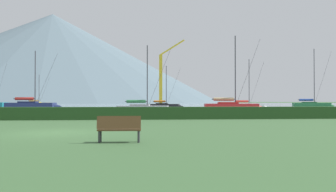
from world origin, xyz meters
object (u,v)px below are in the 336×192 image
sailboat_slip_2 (144,109)px  sailboat_slip_7 (232,107)px  park_bench_under_tree (119,128)px  sailboat_slip_6 (247,106)px  sailboat_slip_4 (164,106)px  sailboat_slip_5 (312,105)px  sailboat_slip_0 (32,106)px  dock_crane (162,83)px  sailboat_slip_1 (37,104)px

sailboat_slip_2 → sailboat_slip_7: (12.13, 5.17, 0.12)m
park_bench_under_tree → sailboat_slip_6: bearing=67.7°
sailboat_slip_4 → park_bench_under_tree: 51.65m
sailboat_slip_4 → sailboat_slip_6: (14.48, -5.61, 0.01)m
sailboat_slip_5 → sailboat_slip_6: (-16.30, -7.39, -0.13)m
sailboat_slip_4 → park_bench_under_tree: sailboat_slip_4 is taller
sailboat_slip_4 → sailboat_slip_7: bearing=-53.1°
sailboat_slip_4 → sailboat_slip_5: (30.78, 1.78, 0.14)m
sailboat_slip_4 → sailboat_slip_6: bearing=-6.5°
sailboat_slip_0 → dock_crane: 38.34m
sailboat_slip_0 → sailboat_slip_1: (-11.26, 41.30, -0.09)m
sailboat_slip_1 → sailboat_slip_2: size_ratio=1.13×
sailboat_slip_0 → sailboat_slip_5: (53.48, 8.26, -0.03)m
park_bench_under_tree → sailboat_slip_1: bearing=109.7°
sailboat_slip_4 → dock_crane: dock_crane is taller
sailboat_slip_2 → dock_crane: size_ratio=0.45×
dock_crane → sailboat_slip_7: bearing=-81.1°
sailboat_slip_5 → dock_crane: 36.85m
sailboat_slip_4 → park_bench_under_tree: bearing=-81.7°
sailboat_slip_1 → sailboat_slip_6: (48.45, -40.43, -0.07)m
sailboat_slip_0 → sailboat_slip_6: size_ratio=1.10×
sailboat_slip_0 → park_bench_under_tree: bearing=-68.1°
dock_crane → sailboat_slip_2: bearing=-96.7°
sailboat_slip_2 → sailboat_slip_5: bearing=45.8°
sailboat_slip_5 → park_bench_under_tree: 64.45m
sailboat_slip_5 → dock_crane: (-29.61, 21.25, 5.43)m
sailboat_slip_7 → sailboat_slip_2: bearing=-149.4°
sailboat_slip_4 → sailboat_slip_6: size_ratio=0.92×
sailboat_slip_6 → sailboat_slip_7: sailboat_slip_7 is taller
sailboat_slip_1 → sailboat_slip_2: (29.60, -59.04, -0.07)m
sailboat_slip_2 → sailboat_slip_0: bearing=145.2°
sailboat_slip_4 → sailboat_slip_7: (7.77, -19.06, 0.12)m
sailboat_slip_1 → sailboat_slip_4: sailboat_slip_1 is taller
sailboat_slip_0 → sailboat_slip_5: size_ratio=0.81×
sailboat_slip_5 → sailboat_slip_2: bearing=-128.6°
sailboat_slip_2 → dock_crane: dock_crane is taller
sailboat_slip_6 → park_bench_under_tree: bearing=-114.0°
sailboat_slip_1 → sailboat_slip_5: sailboat_slip_5 is taller
sailboat_slip_1 → sailboat_slip_7: 68.15m
sailboat_slip_7 → park_bench_under_tree: (-13.50, -32.28, -0.16)m
sailboat_slip_1 → sailboat_slip_7: size_ratio=0.87×
sailboat_slip_1 → sailboat_slip_4: 48.64m
sailboat_slip_7 → park_bench_under_tree: bearing=-105.1°
sailboat_slip_0 → sailboat_slip_4: (22.71, 6.48, -0.17)m
park_bench_under_tree → sailboat_slip_0: bearing=112.3°
sailboat_slip_2 → dock_crane: 47.90m
sailboat_slip_7 → park_bench_under_tree: sailboat_slip_7 is taller
sailboat_slip_5 → park_bench_under_tree: size_ratio=7.91×
sailboat_slip_2 → sailboat_slip_4: size_ratio=0.97×
sailboat_slip_0 → sailboat_slip_4: 23.61m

